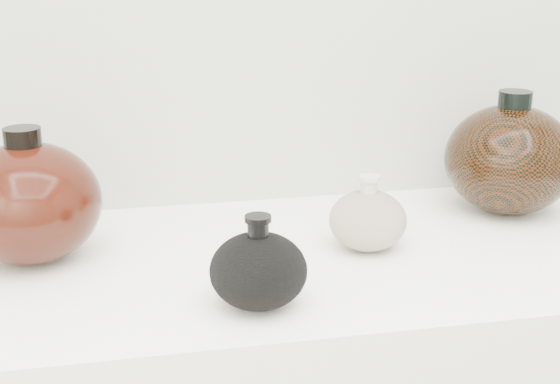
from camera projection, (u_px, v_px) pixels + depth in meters
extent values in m
cube|color=white|center=(302.00, 263.00, 1.13)|extent=(1.20, 0.50, 0.03)
ellipsoid|color=black|center=(258.00, 271.00, 0.95)|extent=(0.14, 0.14, 0.09)
cylinder|color=black|center=(258.00, 230.00, 0.93)|extent=(0.03, 0.03, 0.03)
cylinder|color=black|center=(258.00, 219.00, 0.93)|extent=(0.04, 0.04, 0.01)
ellipsoid|color=beige|center=(368.00, 220.00, 1.13)|extent=(0.15, 0.15, 0.09)
cylinder|color=beige|center=(369.00, 187.00, 1.11)|extent=(0.03, 0.03, 0.03)
cylinder|color=beige|center=(369.00, 178.00, 1.11)|extent=(0.04, 0.04, 0.01)
ellipsoid|color=black|center=(29.00, 203.00, 1.08)|extent=(0.21, 0.21, 0.17)
cylinder|color=black|center=(23.00, 139.00, 1.05)|extent=(0.05, 0.05, 0.03)
ellipsoid|color=black|center=(509.00, 159.00, 1.27)|extent=(0.24, 0.24, 0.18)
cylinder|color=black|center=(515.00, 101.00, 1.24)|extent=(0.06, 0.06, 0.03)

